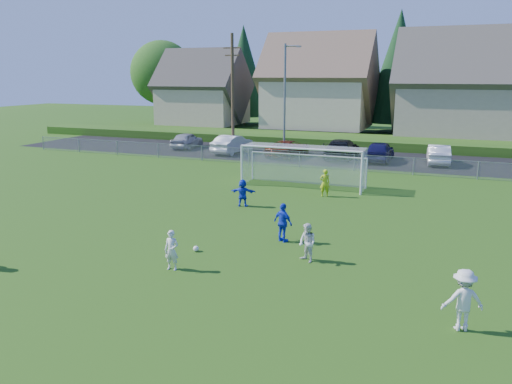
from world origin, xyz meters
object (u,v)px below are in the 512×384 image
Objects in this scene: goalkeeper at (325,183)px; car_c at (288,148)px; player_white_a at (172,250)px; car_a at (187,140)px; player_white_b at (307,243)px; soccer_goal at (304,160)px; soccer_ball at (196,249)px; player_blue_a at (283,223)px; car_b at (232,144)px; player_white_c at (463,300)px; car_e at (380,151)px; car_f at (438,154)px; player_blue_b at (243,193)px; car_d at (342,149)px.

goalkeeper is 0.31× the size of car_c.
player_white_a is 0.34× the size of car_a.
soccer_goal reaches higher than player_white_b.
player_blue_a is (2.77, 2.32, 0.69)m from soccer_ball.
car_b reaches higher than car_c.
player_white_b is 0.84× the size of player_white_c.
car_e is 1.04× the size of car_f.
soccer_ball is 9.90m from player_white_c.
car_f is 0.60× the size of soccer_goal.
car_c is at bearing -89.98° from player_blue_b.
car_f is at bearing -173.70° from car_e.
car_a is at bearing -27.43° from player_blue_a.
car_c is at bearing -47.40° from player_blue_a.
player_white_b is at bearing 26.39° from player_white_a.
player_white_c reaches higher than goalkeeper.
soccer_ball is at bearing 87.04° from car_d.
goalkeeper is at bearing 62.81° from car_f.
player_white_a is 0.26× the size of car_d.
player_white_a is 0.19× the size of soccer_goal.
car_d is 7.35m from car_f.
soccer_goal reaches higher than goalkeeper.
player_blue_b is 17.81m from car_b.
car_b is at bearing 105.43° from player_white_a.
car_a is 0.91× the size of car_e.
car_f is at bearing -178.58° from car_d.
car_e is at bearing -67.20° from player_blue_a.
soccer_goal is (0.71, 12.66, 1.52)m from soccer_ball.
car_d is at bearing -105.12° from player_blue_b.
goalkeeper is (-0.24, 8.20, -0.03)m from player_blue_a.
car_d reaches higher than player_white_b.
car_a is (-13.77, 24.29, 0.61)m from soccer_ball.
soccer_goal is (-0.08, -10.88, 0.83)m from car_d.
soccer_ball is 24.54m from car_b.
player_white_c is at bearing -9.21° from player_white_a.
car_c is 0.66× the size of soccer_goal.
car_a reaches higher than soccer_ball.
player_white_a is 0.88× the size of player_blue_a.
player_white_c is at bearing 107.18° from car_d.
car_b is (-8.59, 22.97, 0.67)m from soccer_ball.
car_d is (-8.67, 26.35, -0.06)m from player_white_c.
player_white_a is 29.66m from car_a.
goalkeeper is 2.94m from soccer_goal.
car_e is at bearing 174.36° from car_a.
car_f is at bearing -127.36° from player_blue_b.
car_c is 11.16m from soccer_goal.
car_e is (1.04, 21.12, -0.02)m from player_blue_a.
soccer_ball is at bearing -136.73° from player_white_b.
soccer_goal reaches higher than player_white_c.
player_white_c is at bearing 168.09° from player_blue_a.
player_white_b is 22.93m from car_e.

